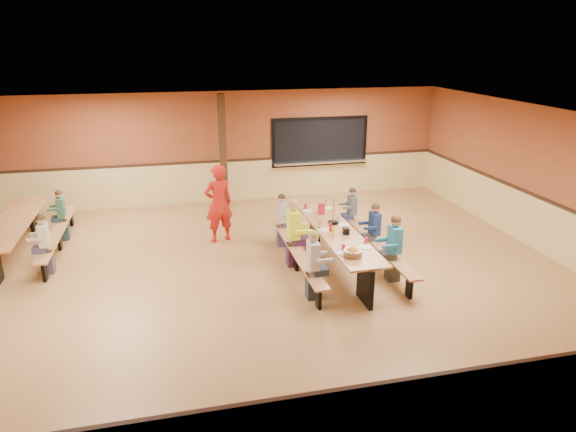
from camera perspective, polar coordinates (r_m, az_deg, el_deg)
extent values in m
plane|color=olive|center=(9.93, -2.89, -6.58)|extent=(12.00, 12.00, 0.00)
cube|color=brown|center=(14.18, -6.69, 7.60)|extent=(12.00, 0.04, 3.00)
cube|color=brown|center=(4.98, 7.69, -15.32)|extent=(12.00, 0.04, 3.00)
cube|color=brown|center=(11.94, 26.64, 3.49)|extent=(0.04, 10.00, 3.00)
cube|color=white|center=(9.04, -3.21, 10.81)|extent=(12.00, 10.00, 0.04)
cube|color=black|center=(14.66, 3.56, 8.26)|extent=(2.60, 0.06, 1.20)
cube|color=silver|center=(14.69, 3.61, 6.01)|extent=(2.70, 0.28, 0.06)
cube|color=#311F10|center=(13.57, -7.23, 7.06)|extent=(0.18, 0.18, 3.00)
cube|color=#B17346|center=(10.08, 5.49, -1.78)|extent=(0.75, 3.60, 0.04)
cube|color=black|center=(8.90, 8.58, -7.47)|extent=(0.08, 0.60, 0.70)
cube|color=black|center=(11.59, 3.02, -0.83)|extent=(0.08, 0.60, 0.70)
cube|color=#B17346|center=(9.97, 0.92, -3.72)|extent=(0.26, 3.60, 0.04)
cube|color=black|center=(10.06, 0.92, -4.90)|extent=(0.06, 0.18, 0.41)
cube|color=#B17346|center=(10.47, 9.73, -2.87)|extent=(0.26, 3.60, 0.04)
cube|color=black|center=(10.55, 9.66, -4.00)|extent=(0.06, 0.18, 0.41)
cube|color=#B17346|center=(12.08, -28.20, -0.48)|extent=(0.75, 3.60, 0.04)
cube|color=black|center=(13.62, -26.44, 0.19)|extent=(0.08, 0.60, 0.70)
cube|color=#B17346|center=(11.97, -24.20, -1.49)|extent=(0.26, 3.60, 0.04)
cube|color=black|center=(12.05, -24.05, -2.49)|extent=(0.06, 0.18, 0.41)
imported|color=red|center=(11.37, -7.71, 1.39)|extent=(0.72, 0.57, 1.75)
cylinder|color=#B81830|center=(11.01, 3.74, 0.82)|extent=(0.16, 0.16, 0.22)
cube|color=black|center=(9.91, 6.46, -1.66)|extent=(0.10, 0.14, 0.13)
cylinder|color=yellow|center=(9.76, 5.03, -1.82)|extent=(0.06, 0.06, 0.17)
cylinder|color=#B2140F|center=(10.03, 4.75, -1.23)|extent=(0.06, 0.06, 0.17)
cube|color=black|center=(10.44, 5.05, -0.72)|extent=(0.16, 0.16, 0.06)
cube|color=#B17346|center=(10.35, 5.09, 0.74)|extent=(0.02, 0.09, 0.50)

